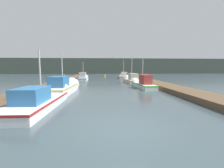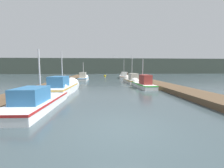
# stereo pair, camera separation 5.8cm
# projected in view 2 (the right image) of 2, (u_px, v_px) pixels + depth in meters

# --- Properties ---
(ground_plane) EXTENTS (200.00, 200.00, 0.00)m
(ground_plane) POSITION_uv_depth(u_px,v_px,m) (121.00, 130.00, 5.14)
(ground_plane) COLOR #38474C
(dock_left) EXTENTS (2.28, 40.00, 0.37)m
(dock_left) POSITION_uv_depth(u_px,v_px,m) (61.00, 82.00, 20.56)
(dock_left) COLOR brown
(dock_left) RESTS_ON ground_plane
(dock_right) EXTENTS (2.28, 40.00, 0.37)m
(dock_right) POSITION_uv_depth(u_px,v_px,m) (149.00, 82.00, 21.42)
(dock_right) COLOR brown
(dock_right) RESTS_ON ground_plane
(distant_shore_ridge) EXTENTS (120.00, 16.00, 5.79)m
(distant_shore_ridge) POSITION_uv_depth(u_px,v_px,m) (103.00, 66.00, 63.53)
(distant_shore_ridge) COLOR #424C42
(distant_shore_ridge) RESTS_ON ground_plane
(fishing_boat_0) EXTENTS (1.87, 6.39, 3.65)m
(fishing_boat_0) POSITION_uv_depth(u_px,v_px,m) (45.00, 98.00, 8.66)
(fishing_boat_0) COLOR silver
(fishing_boat_0) RESTS_ON ground_plane
(fishing_boat_1) EXTENTS (1.91, 6.07, 3.95)m
(fishing_boat_1) POSITION_uv_depth(u_px,v_px,m) (64.00, 87.00, 12.98)
(fishing_boat_1) COLOR silver
(fishing_boat_1) RESTS_ON ground_plane
(fishing_boat_2) EXTENTS (1.56, 6.05, 3.51)m
(fishing_boat_2) POSITION_uv_depth(u_px,v_px,m) (142.00, 83.00, 16.89)
(fishing_boat_2) COLOR silver
(fishing_boat_2) RESTS_ON ground_plane
(fishing_boat_3) EXTENTS (1.78, 5.32, 4.40)m
(fishing_boat_3) POSITION_uv_depth(u_px,v_px,m) (131.00, 80.00, 22.10)
(fishing_boat_3) COLOR silver
(fishing_boat_3) RESTS_ON ground_plane
(fishing_boat_4) EXTENTS (1.50, 4.75, 3.57)m
(fishing_boat_4) POSITION_uv_depth(u_px,v_px,m) (84.00, 78.00, 26.79)
(fishing_boat_4) COLOR silver
(fishing_boat_4) RESTS_ON ground_plane
(fishing_boat_5) EXTENTS (2.16, 5.24, 4.45)m
(fishing_boat_5) POSITION_uv_depth(u_px,v_px,m) (124.00, 76.00, 32.05)
(fishing_boat_5) COLOR silver
(fishing_boat_5) RESTS_ON ground_plane
(mooring_piling_0) EXTENTS (0.35, 0.35, 1.02)m
(mooring_piling_0) POSITION_uv_depth(u_px,v_px,m) (69.00, 79.00, 21.13)
(mooring_piling_0) COLOR #473523
(mooring_piling_0) RESTS_ON ground_plane
(mooring_piling_1) EXTENTS (0.34, 0.34, 1.02)m
(mooring_piling_1) POSITION_uv_depth(u_px,v_px,m) (136.00, 78.00, 24.49)
(mooring_piling_1) COLOR #473523
(mooring_piling_1) RESTS_ON ground_plane
(mooring_piling_2) EXTENTS (0.26, 0.26, 1.29)m
(mooring_piling_2) POSITION_uv_depth(u_px,v_px,m) (64.00, 80.00, 17.85)
(mooring_piling_2) COLOR #473523
(mooring_piling_2) RESTS_ON ground_plane
(mooring_piling_3) EXTENTS (0.34, 0.34, 1.19)m
(mooring_piling_3) POSITION_uv_depth(u_px,v_px,m) (127.00, 75.00, 32.96)
(mooring_piling_3) COLOR #473523
(mooring_piling_3) RESTS_ON ground_plane
(channel_buoy) EXTENTS (0.55, 0.55, 1.05)m
(channel_buoy) POSITION_uv_depth(u_px,v_px,m) (105.00, 76.00, 38.15)
(channel_buoy) COLOR gold
(channel_buoy) RESTS_ON ground_plane
(seagull_lead) EXTENTS (0.56, 0.30, 0.12)m
(seagull_lead) POSITION_uv_depth(u_px,v_px,m) (114.00, 56.00, 24.36)
(seagull_lead) COLOR white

